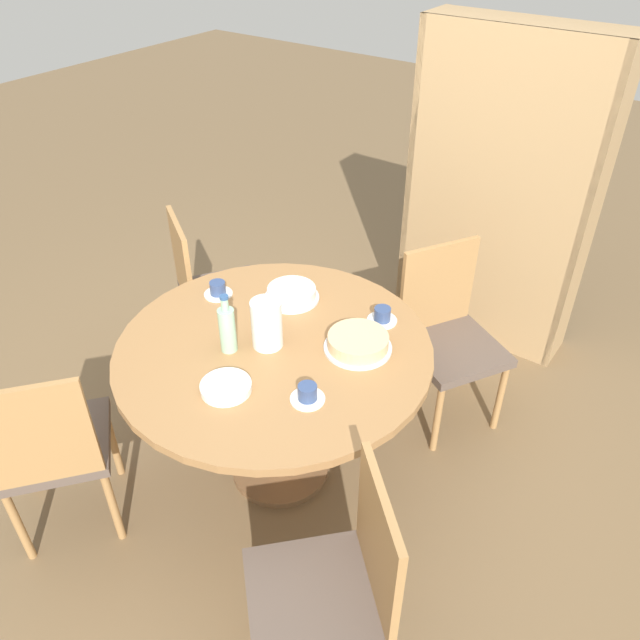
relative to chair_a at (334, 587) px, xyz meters
name	(u,v)px	position (x,y,z in m)	size (l,w,h in m)	color
ground_plane	(281,469)	(-0.70, 0.58, -0.48)	(14.00, 14.00, 0.00)	brown
dining_table	(275,372)	(-0.70, 0.58, 0.13)	(1.28, 1.28, 0.75)	brown
chair_a	(334,587)	(0.00, 0.00, 0.00)	(0.59, 0.59, 0.90)	#A87A47
chair_b	(448,334)	(-0.29, 1.40, 0.00)	(0.58, 0.58, 0.90)	#A87A47
chair_c	(211,289)	(-1.50, 1.02, 0.00)	(0.58, 0.58, 0.90)	#A87A47
chair_d	(51,447)	(-1.23, -0.16, 0.00)	(0.59, 0.59, 0.90)	#A87A47
bookshelf	(497,201)	(-0.42, 2.17, 0.37)	(1.00, 0.28, 1.74)	tan
coffee_pot	(267,322)	(-0.72, 0.58, 0.38)	(0.12, 0.12, 0.24)	white
water_bottle	(227,328)	(-0.83, 0.46, 0.37)	(0.07, 0.07, 0.26)	#99C6A3
cake_main	(358,343)	(-0.41, 0.76, 0.30)	(0.27, 0.27, 0.06)	silver
cake_second	(292,294)	(-0.85, 0.89, 0.29)	(0.25, 0.25, 0.06)	silver
cup_a	(308,394)	(-0.40, 0.41, 0.29)	(0.13, 0.13, 0.07)	silver
cup_b	(382,316)	(-0.43, 0.98, 0.29)	(0.13, 0.13, 0.07)	silver
cup_c	(218,290)	(-1.14, 0.72, 0.29)	(0.13, 0.13, 0.07)	silver
plate_stack	(226,387)	(-0.68, 0.28, 0.28)	(0.19, 0.19, 0.03)	white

